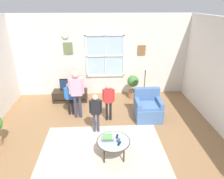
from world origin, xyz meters
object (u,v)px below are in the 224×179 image
(coffee_table, at_px, (113,142))
(floor_lamp, at_px, (146,69))
(remote_near_books, at_px, (119,143))
(television, at_px, (69,85))
(potted_plant_by_window, at_px, (133,85))
(person_black_shirt, at_px, (96,109))
(remote_near_cup, at_px, (117,136))
(book_stack, at_px, (108,138))
(person_pink_shirt, at_px, (76,90))
(cup, at_px, (119,141))
(person_blue_shirt, at_px, (70,95))
(person_red_shirt, at_px, (108,98))
(tv_stand, at_px, (70,96))
(armchair, at_px, (148,108))

(coffee_table, bearing_deg, floor_lamp, 63.27)
(remote_near_books, bearing_deg, television, 116.40)
(potted_plant_by_window, bearing_deg, person_black_shirt, -122.20)
(remote_near_cup, distance_m, potted_plant_by_window, 2.93)
(television, xyz_separation_m, remote_near_books, (1.46, -2.94, -0.19))
(book_stack, distance_m, remote_near_cup, 0.24)
(coffee_table, distance_m, person_black_shirt, 1.06)
(potted_plant_by_window, bearing_deg, person_pink_shirt, -145.47)
(cup, height_order, person_black_shirt, person_black_shirt)
(person_black_shirt, height_order, floor_lamp, floor_lamp)
(person_black_shirt, bearing_deg, remote_near_cup, -58.33)
(person_pink_shirt, distance_m, person_blue_shirt, 0.40)
(coffee_table, height_order, remote_near_cup, remote_near_cup)
(potted_plant_by_window, bearing_deg, television, -176.50)
(person_blue_shirt, distance_m, floor_lamp, 2.44)
(coffee_table, bearing_deg, television, 115.36)
(floor_lamp, bearing_deg, book_stack, -119.81)
(person_blue_shirt, bearing_deg, potted_plant_by_window, 27.54)
(person_black_shirt, height_order, person_red_shirt, person_red_shirt)
(remote_near_cup, bearing_deg, person_blue_shirt, 126.42)
(remote_near_cup, relative_size, person_black_shirt, 0.13)
(remote_near_books, height_order, remote_near_cup, same)
(book_stack, xyz_separation_m, person_black_shirt, (-0.27, 0.89, 0.24))
(tv_stand, distance_m, potted_plant_by_window, 2.24)
(coffee_table, height_order, remote_near_books, remote_near_books)
(television, xyz_separation_m, coffee_table, (1.34, -2.83, -0.23))
(book_stack, relative_size, floor_lamp, 0.18)
(tv_stand, distance_m, floor_lamp, 2.77)
(cup, relative_size, remote_near_books, 0.66)
(coffee_table, xyz_separation_m, book_stack, (-0.13, 0.05, 0.07))
(television, xyz_separation_m, potted_plant_by_window, (2.22, 0.14, -0.12))
(potted_plant_by_window, bearing_deg, tv_stand, -176.57)
(person_pink_shirt, bearing_deg, tv_stand, 108.87)
(remote_near_books, height_order, person_blue_shirt, person_blue_shirt)
(tv_stand, bearing_deg, armchair, -27.31)
(tv_stand, distance_m, remote_near_cup, 3.06)
(potted_plant_by_window, bearing_deg, remote_near_cup, -105.54)
(armchair, height_order, floor_lamp, floor_lamp)
(cup, height_order, person_red_shirt, person_red_shirt)
(person_pink_shirt, xyz_separation_m, person_red_shirt, (0.91, -0.20, -0.19))
(remote_near_books, distance_m, remote_near_cup, 0.25)
(potted_plant_by_window, bearing_deg, person_blue_shirt, -152.46)
(coffee_table, height_order, person_black_shirt, person_black_shirt)
(person_pink_shirt, bearing_deg, armchair, -3.92)
(television, xyz_separation_m, armchair, (2.46, -1.27, -0.28))
(person_pink_shirt, relative_size, person_black_shirt, 1.33)
(person_pink_shirt, height_order, person_blue_shirt, person_pink_shirt)
(cup, relative_size, person_black_shirt, 0.08)
(person_black_shirt, distance_m, person_red_shirt, 0.67)
(potted_plant_by_window, bearing_deg, armchair, -80.24)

